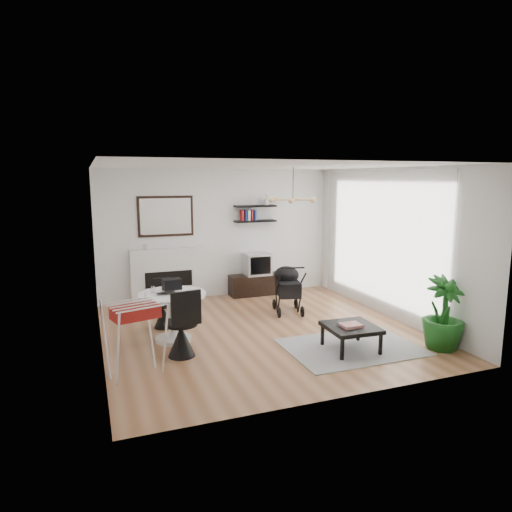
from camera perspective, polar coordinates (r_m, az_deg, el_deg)
name	(u,v)px	position (r m, az deg, el deg)	size (l,w,h in m)	color
floor	(261,331)	(7.68, 0.58, -9.37)	(5.00, 5.00, 0.00)	brown
ceiling	(261,166)	(7.26, 0.61, 11.20)	(5.00, 5.00, 0.00)	white
wall_back	(218,234)	(9.70, -4.74, 2.82)	(5.00, 5.00, 0.00)	white
wall_left	(97,261)	(6.87, -19.25, -0.57)	(5.00, 5.00, 0.00)	white
wall_right	(390,243)	(8.57, 16.40, 1.53)	(5.00, 5.00, 0.00)	white
sheer_curtain	(379,242)	(8.67, 15.08, 1.68)	(0.04, 3.60, 2.60)	white
fireplace	(168,268)	(9.50, -10.95, -1.54)	(1.50, 0.17, 2.16)	white
shelf_lower	(255,221)	(9.80, -0.09, 4.39)	(0.90, 0.25, 0.04)	black
shelf_upper	(255,206)	(9.77, -0.09, 6.26)	(0.90, 0.25, 0.04)	black
pendant_lamp	(293,200)	(7.82, 4.63, 7.04)	(0.90, 0.90, 0.10)	tan
tv_console	(257,285)	(9.94, 0.09, -3.58)	(1.19, 0.42, 0.45)	black
crt_tv	(257,264)	(9.84, 0.10, -0.98)	(0.54, 0.48, 0.48)	silver
dining_table	(173,310)	(7.22, -10.38, -6.60)	(1.04, 1.04, 0.76)	white
laptop	(167,294)	(7.09, -11.09, -4.67)	(0.30, 0.19, 0.02)	black
black_bag	(172,284)	(7.37, -10.48, -3.50)	(0.29, 0.17, 0.17)	black
newspaper	(186,294)	(7.07, -8.74, -4.69)	(0.36, 0.29, 0.01)	silver
drinking_glass	(153,289)	(7.26, -12.78, -4.07)	(0.06, 0.06, 0.10)	white
chair_far	(163,312)	(7.96, -11.53, -6.92)	(0.42, 0.43, 0.82)	black
chair_near	(182,335)	(6.64, -9.27, -9.75)	(0.49, 0.51, 1.00)	black
drying_rack	(135,338)	(6.07, -14.87, -9.89)	(0.78, 0.75, 0.97)	white
stroller	(287,290)	(8.66, 3.96, -4.32)	(0.64, 0.85, 0.96)	black
rug	(351,347)	(7.13, 11.83, -11.07)	(1.96, 1.41, 0.01)	gray
coffee_table	(351,328)	(6.91, 11.80, -8.83)	(0.75, 0.75, 0.37)	black
magazines	(351,325)	(6.83, 11.80, -8.48)	(0.29, 0.23, 0.04)	red
potted_plant	(443,313)	(7.32, 22.38, -6.62)	(0.61, 0.61, 1.09)	#185618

